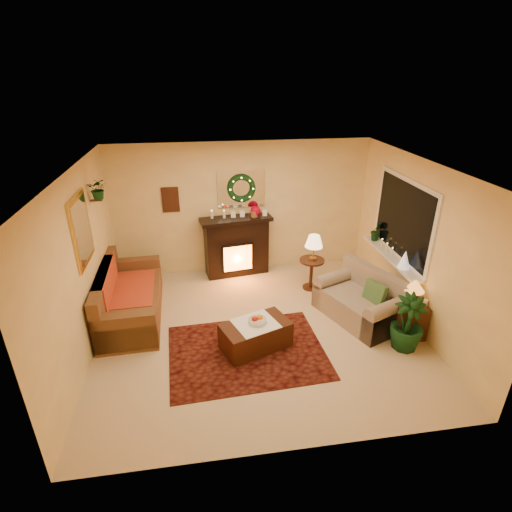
{
  "coord_description": "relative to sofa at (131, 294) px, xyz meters",
  "views": [
    {
      "loc": [
        -0.85,
        -5.21,
        3.8
      ],
      "look_at": [
        0.0,
        0.35,
        1.15
      ],
      "focal_mm": 28.0,
      "sensor_mm": 36.0,
      "label": 1
    }
  ],
  "objects": [
    {
      "name": "fireplace",
      "position": [
        1.9,
        1.31,
        0.12
      ],
      "size": [
        1.28,
        0.57,
        1.13
      ],
      "primitive_type": "cube",
      "rotation": [
        0.0,
        0.0,
        0.15
      ],
      "color": "black",
      "rests_on": "floor"
    },
    {
      "name": "ceiling",
      "position": [
        2.04,
        -0.73,
        2.17
      ],
      "size": [
        5.0,
        5.0,
        0.0
      ],
      "primitive_type": "plane",
      "color": "white",
      "rests_on": "ground"
    },
    {
      "name": "gold_mirror",
      "position": [
        -0.44,
        -0.43,
        1.32
      ],
      "size": [
        0.03,
        0.84,
        1.0
      ],
      "primitive_type": "cube",
      "color": "gold",
      "rests_on": "wall_left"
    },
    {
      "name": "poinsettia",
      "position": [
        2.29,
        1.33,
        0.87
      ],
      "size": [
        0.2,
        0.2,
        0.2
      ],
      "primitive_type": "sphere",
      "color": "#A7001D",
      "rests_on": "fireplace"
    },
    {
      "name": "sill_plant",
      "position": [
        4.44,
        0.51,
        0.66
      ],
      "size": [
        0.27,
        0.22,
        0.49
      ],
      "primitive_type": "imported",
      "color": "#214C1C",
      "rests_on": "window_sill"
    },
    {
      "name": "side_table_round",
      "position": [
        3.22,
        0.47,
        -0.1
      ],
      "size": [
        0.52,
        0.52,
        0.6
      ],
      "primitive_type": "cylinder",
      "rotation": [
        0.0,
        0.0,
        -0.13
      ],
      "color": "black",
      "rests_on": "floor"
    },
    {
      "name": "coffee_table",
      "position": [
        1.92,
        -1.14,
        -0.22
      ],
      "size": [
        1.12,
        0.86,
        0.42
      ],
      "primitive_type": "cube",
      "rotation": [
        0.0,
        0.0,
        0.36
      ],
      "color": "#43200E",
      "rests_on": "floor"
    },
    {
      "name": "window_sill",
      "position": [
        4.42,
        -0.18,
        0.44
      ],
      "size": [
        0.22,
        1.86,
        0.04
      ],
      "primitive_type": "cube",
      "color": "white",
      "rests_on": "wall_right"
    },
    {
      "name": "lamp_tiffany",
      "position": [
        4.33,
        -1.15,
        0.32
      ],
      "size": [
        0.3,
        0.3,
        0.43
      ],
      "primitive_type": "cone",
      "color": "#FBA50C",
      "rests_on": "end_table_square"
    },
    {
      "name": "wall_right",
      "position": [
        4.54,
        -0.73,
        0.87
      ],
      "size": [
        4.5,
        4.5,
        0.0
      ],
      "primitive_type": "plane",
      "color": "#EFD88C",
      "rests_on": "ground"
    },
    {
      "name": "wall_left",
      "position": [
        -0.46,
        -0.73,
        0.87
      ],
      "size": [
        4.5,
        4.5,
        0.0
      ],
      "primitive_type": "plane",
      "color": "#EFD88C",
      "rests_on": "ground"
    },
    {
      "name": "sofa",
      "position": [
        0.0,
        0.0,
        0.0
      ],
      "size": [
        0.98,
        2.09,
        0.89
      ],
      "primitive_type": "cube",
      "rotation": [
        0.0,
        0.0,
        0.04
      ],
      "color": "#462E21",
      "rests_on": "floor"
    },
    {
      "name": "wreath",
      "position": [
        2.04,
        1.46,
        1.29
      ],
      "size": [
        0.55,
        0.11,
        0.55
      ],
      "primitive_type": "torus",
      "rotation": [
        1.57,
        0.0,
        0.0
      ],
      "color": "#194719",
      "rests_on": "wall_back"
    },
    {
      "name": "end_table_square",
      "position": [
        4.3,
        -1.17,
        -0.16
      ],
      "size": [
        0.48,
        0.48,
        0.56
      ],
      "primitive_type": "cube",
      "rotation": [
        0.0,
        0.0,
        -0.04
      ],
      "color": "black",
      "rests_on": "floor"
    },
    {
      "name": "loveseat",
      "position": [
        3.72,
        -0.62,
        -0.01
      ],
      "size": [
        1.3,
        1.62,
        0.82
      ],
      "primitive_type": "cube",
      "rotation": [
        0.0,
        0.0,
        0.39
      ],
      "color": "gray",
      "rests_on": "floor"
    },
    {
      "name": "hanging_plant",
      "position": [
        -0.3,
        0.32,
        1.54
      ],
      "size": [
        0.33,
        0.28,
        0.36
      ],
      "primitive_type": "imported",
      "color": "#194719",
      "rests_on": "wall_left"
    },
    {
      "name": "wall_front",
      "position": [
        2.04,
        -2.98,
        0.87
      ],
      "size": [
        5.0,
        5.0,
        0.0
      ],
      "primitive_type": "plane",
      "color": "#EFD88C",
      "rests_on": "ground"
    },
    {
      "name": "floor_palm",
      "position": [
        4.11,
        -1.48,
        0.02
      ],
      "size": [
        1.52,
        1.52,
        2.61
      ],
      "primitive_type": "imported",
      "rotation": [
        0.0,
        0.0,
        -0.04
      ],
      "color": "#173415",
      "rests_on": "floor"
    },
    {
      "name": "red_throw",
      "position": [
        -0.02,
        0.14,
        0.03
      ],
      "size": [
        0.78,
        1.27,
        0.02
      ],
      "primitive_type": "cube",
      "color": "red",
      "rests_on": "sofa"
    },
    {
      "name": "mini_tree",
      "position": [
        4.41,
        -0.63,
        0.61
      ],
      "size": [
        0.19,
        0.19,
        0.29
      ],
      "primitive_type": "cone",
      "color": "white",
      "rests_on": "window_sill"
    },
    {
      "name": "area_rug",
      "position": [
        1.77,
        -1.24,
        -0.42
      ],
      "size": [
        2.34,
        1.81,
        0.01
      ],
      "primitive_type": "cube",
      "rotation": [
        0.0,
        0.0,
        0.05
      ],
      "color": "#4A1C13",
      "rests_on": "floor"
    },
    {
      "name": "fruit_bowl",
      "position": [
        1.95,
        -1.13,
        0.02
      ],
      "size": [
        0.27,
        0.27,
        0.06
      ],
      "primitive_type": "cylinder",
      "color": "beige",
      "rests_on": "coffee_table"
    },
    {
      "name": "floor",
      "position": [
        2.04,
        -0.73,
        -0.43
      ],
      "size": [
        5.0,
        5.0,
        0.0
      ],
      "primitive_type": "plane",
      "color": "beige",
      "rests_on": "ground"
    },
    {
      "name": "window_frame",
      "position": [
        4.53,
        -0.18,
        1.12
      ],
      "size": [
        0.03,
        1.86,
        1.36
      ],
      "primitive_type": "cube",
      "color": "white",
      "rests_on": "wall_right"
    },
    {
      "name": "mantel_mirror",
      "position": [
        2.04,
        1.5,
        1.27
      ],
      "size": [
        0.92,
        0.02,
        0.72
      ],
      "primitive_type": "cube",
      "color": "white",
      "rests_on": "wall_back"
    },
    {
      "name": "mantel_candle_a",
      "position": [
        1.45,
        1.32,
        0.83
      ],
      "size": [
        0.06,
        0.06,
        0.17
      ],
      "primitive_type": "cylinder",
      "color": "beige",
      "rests_on": "fireplace"
    },
    {
      "name": "wall_art",
      "position": [
        0.69,
        1.5,
        1.12
      ],
      "size": [
        0.32,
        0.03,
        0.48
      ],
      "primitive_type": "cube",
      "color": "#381E11",
      "rests_on": "wall_back"
    },
    {
      "name": "lamp_cream",
      "position": [
        3.23,
        0.46,
        0.45
      ],
      "size": [
        0.33,
        0.33,
        0.5
      ],
      "primitive_type": "cone",
      "color": "#FFCC91",
      "rests_on": "side_table_round"
    },
    {
      "name": "window_glass",
      "position": [
        4.51,
        -0.18,
        1.12
      ],
      "size": [
        0.02,
        1.7,
        1.22
      ],
      "primitive_type": "cube",
      "color": "black",
      "rests_on": "wall_right"
    },
    {
      "name": "wall_back",
      "position": [
        2.04,
        1.52,
        0.87
      ],
      "size": [
        5.0,
        5.0,
        0.0
      ],
      "primitive_type": "plane",
      "color": "#EFD88C",
      "rests_on": "ground"
    },
    {
      "name": "mantel_candle_b",
      "position": [
        1.68,
        1.3,
        0.83
      ],
      "size": [
        0.06,
        0.06,
        0.17
      ],
      "primitive_type": "cylinder",
      "color": "#F3EECD",
      "rests_on": "fireplace"
    }
  ]
}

